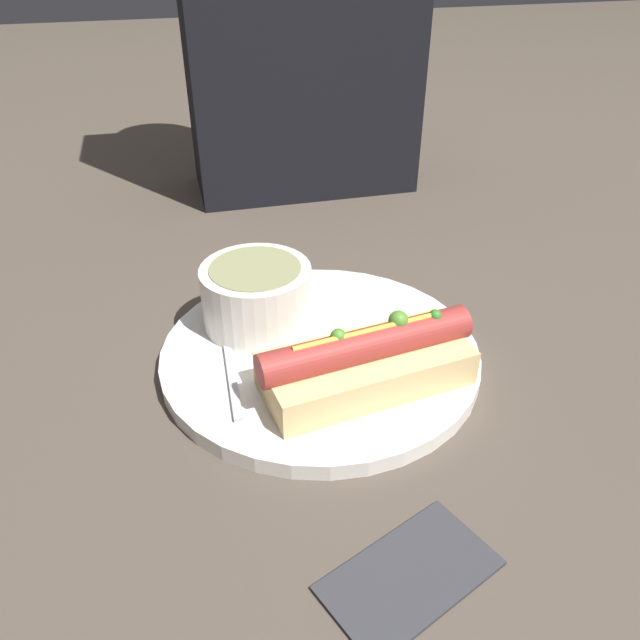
% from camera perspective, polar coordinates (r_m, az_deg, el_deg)
% --- Properties ---
extents(ground_plane, '(4.00, 4.00, 0.00)m').
position_cam_1_polar(ground_plane, '(0.55, 0.00, -3.71)').
color(ground_plane, '#4C4238').
extents(dinner_plate, '(0.28, 0.28, 0.01)m').
position_cam_1_polar(dinner_plate, '(0.55, 0.00, -3.13)').
color(dinner_plate, white).
rests_on(dinner_plate, ground_plane).
extents(hot_dog, '(0.18, 0.09, 0.06)m').
position_cam_1_polar(hot_dog, '(0.50, 4.26, -3.80)').
color(hot_dog, '#E5C17F').
rests_on(hot_dog, dinner_plate).
extents(soup_bowl, '(0.10, 0.10, 0.06)m').
position_cam_1_polar(soup_bowl, '(0.56, -5.82, 2.46)').
color(soup_bowl, silver).
rests_on(soup_bowl, dinner_plate).
extents(spoon, '(0.03, 0.18, 0.01)m').
position_cam_1_polar(spoon, '(0.58, -8.79, -0.07)').
color(spoon, '#B7B7BC').
rests_on(spoon, dinner_plate).
extents(napkin, '(0.12, 0.10, 0.01)m').
position_cam_1_polar(napkin, '(0.41, 8.09, -22.03)').
color(napkin, '#333338').
rests_on(napkin, ground_plane).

